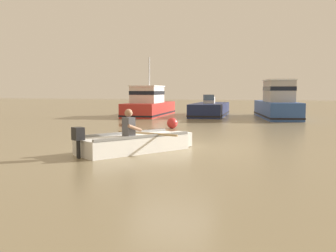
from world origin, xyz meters
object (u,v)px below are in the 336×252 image
Objects in this scene: rowboat_with_person at (135,143)px; moored_boat_blue at (277,104)px; moored_boat_red at (149,105)px; moored_boat_navy at (210,110)px; mooring_buoy at (172,123)px.

rowboat_with_person is 15.15m from moored_boat_blue.
moored_boat_red reaches higher than moored_boat_blue.
moored_boat_blue is at bearing 0.53° from moored_boat_red.
moored_boat_navy is (-0.75, 15.66, 0.15)m from rowboat_with_person.
moored_boat_red reaches higher than mooring_buoy.
moored_boat_blue reaches higher than mooring_buoy.
moored_boat_blue is (4.33, -0.95, 0.47)m from moored_boat_navy.
moored_boat_navy reaches higher than mooring_buoy.
moored_boat_red is 8.95m from mooring_buoy.
mooring_buoy is at bearing -64.16° from moored_boat_red.
rowboat_with_person is at bearing -72.16° from moored_boat_red.
moored_boat_red is at bearing -165.41° from moored_boat_navy.
rowboat_with_person is at bearing -82.98° from mooring_buoy.
moored_boat_navy is 12.76× the size of mooring_buoy.
moored_boat_red is at bearing 115.84° from mooring_buoy.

